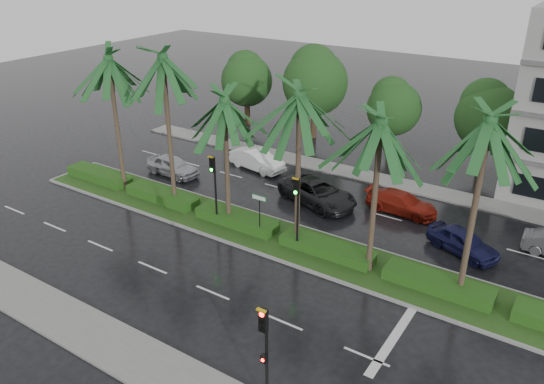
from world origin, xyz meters
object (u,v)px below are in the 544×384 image
Objects in this scene: signal_near at (265,353)px; street_sign at (259,205)px; car_silver at (173,166)px; car_white at (257,160)px; car_blue at (463,241)px; signal_median_left at (214,180)px; car_darkgrey at (317,192)px; car_red at (402,203)px.

street_sign is at bearing 125.34° from signal_near.
car_silver is 6.18m from car_white.
car_white is at bearing 99.93° from car_blue.
car_darkgrey is (3.50, 6.04, -2.23)m from signal_median_left.
car_darkgrey is at bearing 112.46° from signal_near.
street_sign is 0.58× the size of car_red.
car_darkgrey reaches higher than car_red.
signal_median_left is 0.79× the size of car_darkgrey.
signal_median_left reaches higher than car_darkgrey.
signal_median_left is 1.04× the size of car_silver.
car_darkgrey is 5.29m from car_red.
signal_median_left is (-10.00, 9.69, 0.49)m from signal_near.
car_white is 0.81× the size of car_darkgrey.
car_darkgrey reaches higher than car_white.
car_darkgrey reaches higher than car_silver.
signal_near reaches higher than car_darkgrey.
signal_near is 0.79× the size of car_darkgrey.
street_sign reaches higher than car_darkgrey.
signal_median_left is at bearing 135.17° from car_red.
signal_near is 13.93m from signal_median_left.
car_silver is at bearing 141.15° from signal_near.
car_silver is 16.35m from car_red.
car_darkgrey is at bearing -102.89° from car_white.
car_darkgrey is (-6.50, 15.73, -1.73)m from signal_near.
car_darkgrey is at bearing -78.30° from car_silver.
signal_near is at bearing -135.71° from car_white.
car_darkgrey is at bearing 85.12° from street_sign.
car_blue is at bearing -85.16° from car_silver.
car_darkgrey is 1.38× the size of car_blue.
car_blue is (9.50, -1.07, -0.09)m from car_darkgrey.
signal_near reaches higher than car_white.
signal_median_left is 1.08× the size of car_blue.
street_sign is at bearing -167.26° from car_darkgrey.
street_sign is at bearing 138.43° from car_blue.
car_red is 5.30m from car_blue.
signal_near is at bearing -54.66° from street_sign.
car_silver is at bearing 104.61° from car_red.
car_white is at bearing -43.47° from car_silver.
car_blue is at bearing -93.99° from car_white.
car_white is at bearing 85.79° from car_darkgrey.
signal_near is 22.54m from car_silver.
car_blue is at bearing -119.11° from car_red.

